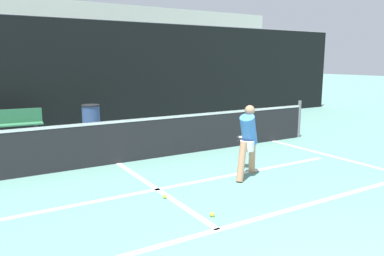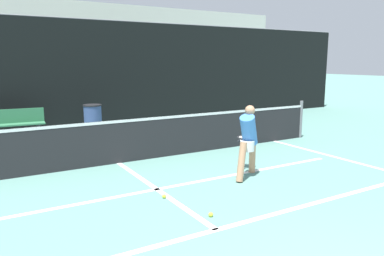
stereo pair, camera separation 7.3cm
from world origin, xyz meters
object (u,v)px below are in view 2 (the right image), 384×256
object	(u,v)px
trash_bin	(93,119)
parked_car	(112,100)
player_practicing	(248,138)
courtside_bench	(9,123)

from	to	relation	value
trash_bin	parked_car	size ratio (longest dim) A/B	0.23
player_practicing	parked_car	size ratio (longest dim) A/B	0.34
player_practicing	courtside_bench	bearing A→B (deg)	89.31
player_practicing	parked_car	distance (m)	9.79
player_practicing	trash_bin	xyz separation A→B (m)	(-1.39, 5.68, -0.29)
trash_bin	parked_car	world-z (taller)	parked_car
courtside_bench	trash_bin	xyz separation A→B (m)	(2.28, -0.34, -0.02)
courtside_bench	player_practicing	bearing A→B (deg)	-54.25
trash_bin	parked_car	distance (m)	4.54
courtside_bench	trash_bin	distance (m)	2.30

